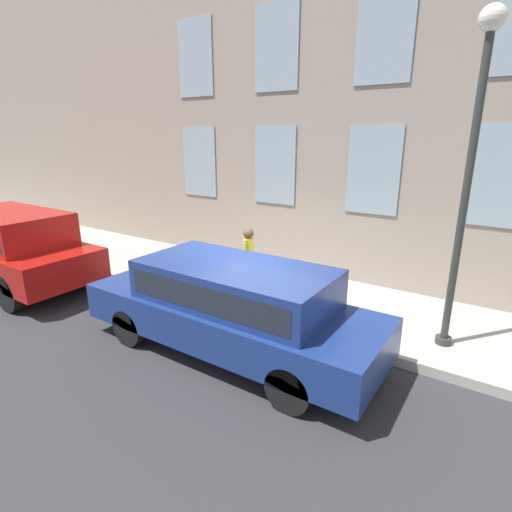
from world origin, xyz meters
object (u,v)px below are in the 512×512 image
object	(u,v)px
parked_truck_red_far	(10,243)
street_lamp	(472,150)
parked_truck_navy_near	(232,303)
person	(249,254)
fire_hydrant	(264,290)

from	to	relation	value
parked_truck_red_far	street_lamp	size ratio (longest dim) A/B	0.98
parked_truck_navy_near	parked_truck_red_far	distance (m)	6.39
person	street_lamp	distance (m)	4.74
person	street_lamp	xyz separation A→B (m)	(-0.15, -4.14, 2.32)
fire_hydrant	parked_truck_red_far	world-z (taller)	parked_truck_red_far
person	street_lamp	size ratio (longest dim) A/B	0.29
parked_truck_red_far	street_lamp	world-z (taller)	street_lamp
parked_truck_navy_near	street_lamp	distance (m)	4.35
parked_truck_red_far	street_lamp	xyz separation A→B (m)	(2.40, -9.37, 2.29)
fire_hydrant	person	distance (m)	1.07
person	parked_truck_navy_near	xyz separation A→B (m)	(-2.13, -1.14, -0.13)
person	parked_truck_red_far	xyz separation A→B (m)	(-2.55, 5.23, 0.03)
fire_hydrant	person	xyz separation A→B (m)	(0.54, 0.76, 0.52)
fire_hydrant	parked_truck_navy_near	size ratio (longest dim) A/B	0.14
fire_hydrant	street_lamp	size ratio (longest dim) A/B	0.14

